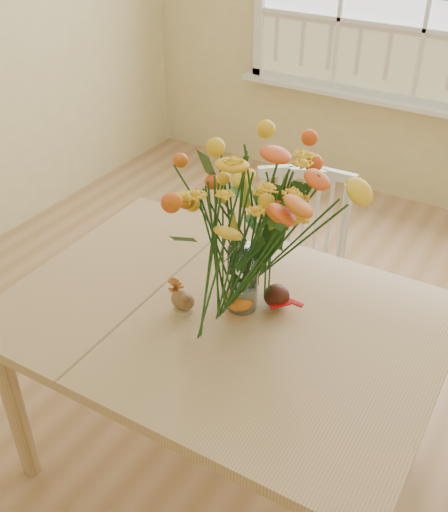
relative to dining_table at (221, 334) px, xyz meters
The scene contains 7 objects.
floor 0.75m from the dining_table, 110.27° to the left, with size 4.00×4.50×0.01m, color #AA7F52.
dining_table is the anchor object (origin of this frame).
windsor_chair 0.79m from the dining_table, 94.34° to the left, with size 0.53×0.52×0.90m.
flower_vase 0.45m from the dining_table, 59.80° to the left, with size 0.48×0.48×0.57m.
pumpkin 0.15m from the dining_table, 50.56° to the left, with size 0.10×0.10×0.08m, color orange.
turkey_figurine 0.19m from the dining_table, 155.23° to the right, with size 0.09×0.07×0.11m.
dark_gourd 0.23m from the dining_table, 42.94° to the left, with size 0.13×0.09×0.08m.
Camera 1 is at (0.93, -1.61, 2.06)m, focal length 42.00 mm.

